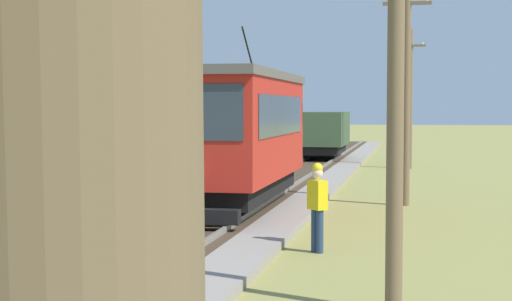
{
  "coord_description": "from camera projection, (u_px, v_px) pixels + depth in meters",
  "views": [
    {
      "loc": [
        4.73,
        -4.3,
        2.88
      ],
      "look_at": [
        0.28,
        18.44,
        1.65
      ],
      "focal_mm": 57.41,
      "sensor_mm": 36.0,
      "label": 1
    }
  ],
  "objects": [
    {
      "name": "utility_pole_near_tram",
      "position": [
        396.0,
        64.0,
        11.38
      ],
      "size": [
        1.4,
        0.44,
        6.77
      ],
      "color": "brown",
      "rests_on": "ground"
    },
    {
      "name": "red_tram",
      "position": [
        236.0,
        133.0,
        21.89
      ],
      "size": [
        2.6,
        8.54,
        4.79
      ],
      "color": "red",
      "rests_on": "rail_right"
    },
    {
      "name": "freight_car",
      "position": [
        323.0,
        133.0,
        42.23
      ],
      "size": [
        2.4,
        5.2,
        2.31
      ],
      "color": "#384C33",
      "rests_on": "rail_right"
    },
    {
      "name": "gravel_pile",
      "position": [
        243.0,
        148.0,
        46.39
      ],
      "size": [
        2.47,
        2.47,
        1.16
      ],
      "primitive_type": "cone",
      "color": "gray",
      "rests_on": "ground"
    },
    {
      "name": "utility_pole_far",
      "position": [
        410.0,
        97.0,
        38.31
      ],
      "size": [
        1.4,
        0.41,
        6.54
      ],
      "color": "brown",
      "rests_on": "ground"
    },
    {
      "name": "tree_left_near",
      "position": [
        145.0,
        79.0,
        43.2
      ],
      "size": [
        3.98,
        3.98,
        6.35
      ],
      "color": "#4C3823",
      "rests_on": "ground"
    },
    {
      "name": "track_worker",
      "position": [
        317.0,
        203.0,
        16.16
      ],
      "size": [
        0.43,
        0.44,
        1.78
      ],
      "rotation": [
        0.0,
        0.0,
        0.75
      ],
      "color": "navy",
      "rests_on": "ground"
    },
    {
      "name": "utility_pole_mid",
      "position": [
        406.0,
        88.0,
        23.79
      ],
      "size": [
        1.4,
        0.33,
        6.69
      ],
      "color": "brown",
      "rests_on": "ground"
    }
  ]
}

